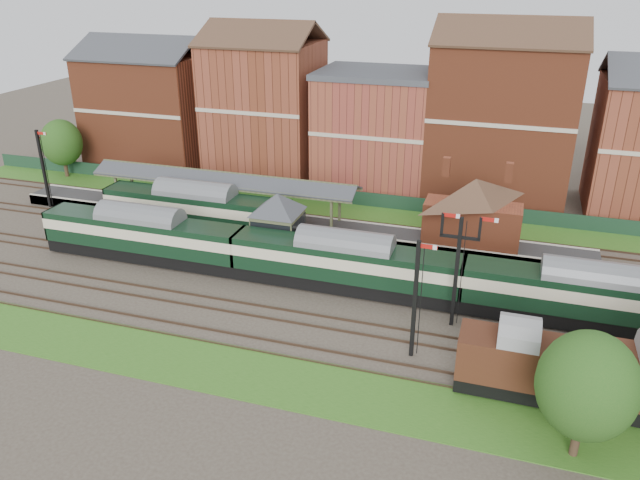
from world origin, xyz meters
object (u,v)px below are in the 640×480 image
(semaphore_bracket, at_px, (458,265))
(goods_van_a, at_px, (515,361))
(platform_railcar, at_px, (196,209))
(signal_box, at_px, (278,226))
(dmu_train, at_px, (345,263))

(semaphore_bracket, relative_size, goods_van_a, 1.28)
(semaphore_bracket, distance_m, goods_van_a, 8.08)
(platform_railcar, bearing_deg, signal_box, -19.34)
(signal_box, xyz_separation_m, platform_railcar, (-9.26, 3.25, -0.80))
(signal_box, bearing_deg, dmu_train, -26.21)
(platform_railcar, distance_m, goods_van_a, 32.39)
(semaphore_bracket, relative_size, platform_railcar, 0.46)
(dmu_train, distance_m, goods_van_a, 15.47)
(signal_box, bearing_deg, goods_van_a, -32.56)
(signal_box, distance_m, semaphore_bracket, 16.16)
(signal_box, height_order, platform_railcar, signal_box)
(signal_box, xyz_separation_m, dmu_train, (6.60, -3.25, -0.84))
(goods_van_a, bearing_deg, dmu_train, 144.42)
(dmu_train, bearing_deg, semaphore_bracket, -16.50)
(platform_railcar, bearing_deg, semaphore_bracket, -20.32)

